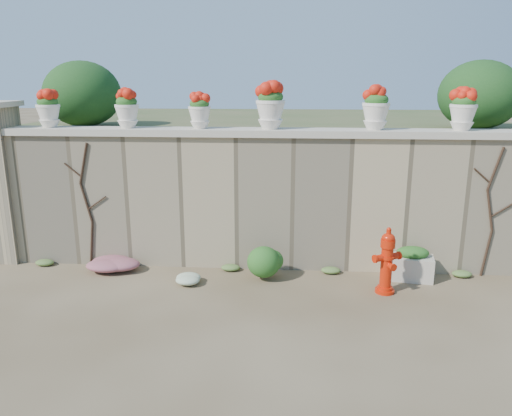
{
  "coord_description": "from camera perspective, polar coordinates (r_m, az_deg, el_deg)",
  "views": [
    {
      "loc": [
        0.39,
        -5.49,
        2.84
      ],
      "look_at": [
        -0.11,
        1.4,
        1.01
      ],
      "focal_mm": 35.0,
      "sensor_mm": 36.0,
      "label": 1
    }
  ],
  "objects": [
    {
      "name": "ground",
      "position": [
        6.19,
        0.06,
        -12.49
      ],
      "size": [
        80.0,
        80.0,
        0.0
      ],
      "primitive_type": "plane",
      "color": "#4D3B26",
      "rests_on": "ground"
    },
    {
      "name": "stone_wall",
      "position": [
        7.52,
        1.05,
        0.66
      ],
      "size": [
        8.0,
        0.4,
        2.0
      ],
      "primitive_type": "cube",
      "color": "tan",
      "rests_on": "ground"
    },
    {
      "name": "wall_cap",
      "position": [
        7.34,
        1.08,
        8.63
      ],
      "size": [
        8.1,
        0.52,
        0.1
      ],
      "primitive_type": "cube",
      "color": "beige",
      "rests_on": "stone_wall"
    },
    {
      "name": "raised_fill",
      "position": [
        10.65,
        2.0,
        4.86
      ],
      "size": [
        9.0,
        6.0,
        2.0
      ],
      "primitive_type": "cube",
      "color": "#384C23",
      "rests_on": "ground"
    },
    {
      "name": "back_shrub_left",
      "position": [
        9.22,
        -19.22,
        12.21
      ],
      "size": [
        1.3,
        1.3,
        1.1
      ],
      "primitive_type": "ellipsoid",
      "color": "#143814",
      "rests_on": "raised_fill"
    },
    {
      "name": "back_shrub_right",
      "position": [
        9.01,
        24.2,
        11.71
      ],
      "size": [
        1.3,
        1.3,
        1.1
      ],
      "primitive_type": "ellipsoid",
      "color": "#143814",
      "rests_on": "raised_fill"
    },
    {
      "name": "vine_left",
      "position": [
        7.92,
        -18.74,
        0.52
      ],
      "size": [
        0.6,
        0.04,
        1.91
      ],
      "color": "black",
      "rests_on": "ground"
    },
    {
      "name": "vine_right",
      "position": [
        7.83,
        25.24,
        -0.28
      ],
      "size": [
        0.6,
        0.04,
        1.91
      ],
      "color": "black",
      "rests_on": "ground"
    },
    {
      "name": "fire_hydrant",
      "position": [
        6.92,
        14.73,
        -5.82
      ],
      "size": [
        0.39,
        0.28,
        0.91
      ],
      "rotation": [
        0.0,
        0.0,
        0.44
      ],
      "color": "red",
      "rests_on": "ground"
    },
    {
      "name": "planter_box",
      "position": [
        7.55,
        17.37,
        -6.14
      ],
      "size": [
        0.64,
        0.43,
        0.49
      ],
      "rotation": [
        0.0,
        0.0,
        -0.16
      ],
      "color": "beige",
      "rests_on": "ground"
    },
    {
      "name": "green_shrub",
      "position": [
        7.21,
        1.72,
        -5.76
      ],
      "size": [
        0.64,
        0.58,
        0.61
      ],
      "primitive_type": "ellipsoid",
      "color": "#1E5119",
      "rests_on": "ground"
    },
    {
      "name": "magenta_clump",
      "position": [
        7.84,
        -16.21,
        -6.04
      ],
      "size": [
        0.95,
        0.64,
        0.25
      ],
      "primitive_type": "ellipsoid",
      "color": "#D22A7C",
      "rests_on": "ground"
    },
    {
      "name": "white_flowers",
      "position": [
        7.15,
        -7.61,
        -7.96
      ],
      "size": [
        0.48,
        0.38,
        0.17
      ],
      "primitive_type": "ellipsoid",
      "color": "white",
      "rests_on": "ground"
    },
    {
      "name": "urn_pot_0",
      "position": [
        8.15,
        -22.66,
        10.39
      ],
      "size": [
        0.35,
        0.35,
        0.54
      ],
      "color": "silver",
      "rests_on": "wall_cap"
    },
    {
      "name": "urn_pot_1",
      "position": [
        7.7,
        -14.53,
        10.87
      ],
      "size": [
        0.35,
        0.35,
        0.55
      ],
      "color": "silver",
      "rests_on": "wall_cap"
    },
    {
      "name": "urn_pot_2",
      "position": [
        7.43,
        -6.46,
        10.97
      ],
      "size": [
        0.33,
        0.33,
        0.51
      ],
      "color": "silver",
      "rests_on": "wall_cap"
    },
    {
      "name": "urn_pot_3",
      "position": [
        7.31,
        1.66,
        11.57
      ],
      "size": [
        0.42,
        0.42,
        0.66
      ],
      "color": "silver",
      "rests_on": "wall_cap"
    },
    {
      "name": "urn_pot_4",
      "position": [
        7.39,
        13.54,
        11.02
      ],
      "size": [
        0.39,
        0.39,
        0.61
      ],
      "color": "silver",
      "rests_on": "wall_cap"
    },
    {
      "name": "urn_pot_5",
      "position": [
        7.68,
        22.6,
        10.34
      ],
      "size": [
        0.37,
        0.37,
        0.58
      ],
      "color": "silver",
      "rests_on": "wall_cap"
    }
  ]
}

